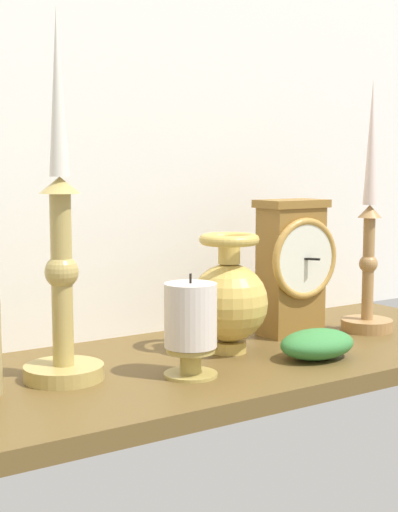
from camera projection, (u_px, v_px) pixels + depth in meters
ground_plane at (202, 367)px, 102.07cm from camera, size 100.00×36.00×2.40cm
back_wall at (134, 122)px, 113.36cm from camera, size 120.00×2.00×65.00cm
mantel_clock at (293, 265)px, 114.74cm from camera, size 12.28×8.62×20.82cm
candlestick_tall_left at (370, 246)px, 117.26cm from camera, size 8.08×8.08×39.16cm
candlestick_tall_center at (61, 262)px, 90.17cm from camera, size 9.80×9.80×44.48cm
brass_vase_bulbous at (229, 298)px, 104.34cm from camera, size 10.91×10.91×16.61cm
pillar_candle_front at (191, 325)px, 92.60cm from camera, size 6.72×6.72×12.84cm
ivy_sprig at (317, 344)px, 101.58cm from camera, size 11.18×7.82×3.99cm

